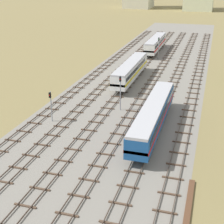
{
  "coord_description": "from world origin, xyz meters",
  "views": [
    {
      "loc": [
        13.78,
        -13.31,
        21.23
      ],
      "look_at": [
        0.0,
        32.78,
        1.5
      ],
      "focal_mm": 54.83,
      "sensor_mm": 36.0,
      "label": 1
    }
  ],
  "objects_px": {
    "passenger_coach_centre_right_nearest": "(153,114)",
    "signal_post_mid": "(120,89)",
    "signal_post_nearest": "(51,103)",
    "signal_post_near": "(159,45)",
    "diesel_railcar_centre_left_near": "(131,69)",
    "diesel_railcar_centre_left_mid": "(155,43)"
  },
  "relations": [
    {
      "from": "passenger_coach_centre_right_nearest",
      "to": "signal_post_mid",
      "type": "height_order",
      "value": "signal_post_mid"
    },
    {
      "from": "passenger_coach_centre_right_nearest",
      "to": "signal_post_nearest",
      "type": "xyz_separation_m",
      "value": [
        -15.4,
        -1.05,
        0.46
      ]
    },
    {
      "from": "passenger_coach_centre_right_nearest",
      "to": "signal_post_near",
      "type": "height_order",
      "value": "signal_post_near"
    },
    {
      "from": "diesel_railcar_centre_left_near",
      "to": "signal_post_nearest",
      "type": "bearing_deg",
      "value": -105.73
    },
    {
      "from": "passenger_coach_centre_right_nearest",
      "to": "signal_post_nearest",
      "type": "distance_m",
      "value": 15.44
    },
    {
      "from": "signal_post_mid",
      "to": "signal_post_near",
      "type": "bearing_deg",
      "value": 90.0
    },
    {
      "from": "diesel_railcar_centre_left_mid",
      "to": "signal_post_near",
      "type": "bearing_deg",
      "value": -75.01
    },
    {
      "from": "passenger_coach_centre_right_nearest",
      "to": "signal_post_near",
      "type": "bearing_deg",
      "value": 98.54
    },
    {
      "from": "signal_post_near",
      "to": "signal_post_mid",
      "type": "height_order",
      "value": "signal_post_mid"
    },
    {
      "from": "diesel_railcar_centre_left_mid",
      "to": "signal_post_near",
      "type": "height_order",
      "value": "signal_post_near"
    },
    {
      "from": "passenger_coach_centre_right_nearest",
      "to": "signal_post_near",
      "type": "xyz_separation_m",
      "value": [
        -6.6,
        43.94,
        1.01
      ]
    },
    {
      "from": "diesel_railcar_centre_left_near",
      "to": "signal_post_near",
      "type": "relative_size",
      "value": 3.58
    },
    {
      "from": "diesel_railcar_centre_left_near",
      "to": "signal_post_near",
      "type": "xyz_separation_m",
      "value": [
        2.2,
        21.55,
        1.02
      ]
    },
    {
      "from": "signal_post_nearest",
      "to": "signal_post_mid",
      "type": "distance_m",
      "value": 11.55
    },
    {
      "from": "signal_post_near",
      "to": "diesel_railcar_centre_left_mid",
      "type": "bearing_deg",
      "value": 104.99
    },
    {
      "from": "diesel_railcar_centre_left_near",
      "to": "diesel_railcar_centre_left_mid",
      "type": "xyz_separation_m",
      "value": [
        0.0,
        29.76,
        0.0
      ]
    },
    {
      "from": "signal_post_nearest",
      "to": "signal_post_near",
      "type": "height_order",
      "value": "signal_post_near"
    },
    {
      "from": "diesel_railcar_centre_left_near",
      "to": "signal_post_nearest",
      "type": "xyz_separation_m",
      "value": [
        -6.6,
        -23.44,
        0.48
      ]
    },
    {
      "from": "passenger_coach_centre_right_nearest",
      "to": "diesel_railcar_centre_left_mid",
      "type": "relative_size",
      "value": 1.07
    },
    {
      "from": "diesel_railcar_centre_left_near",
      "to": "passenger_coach_centre_right_nearest",
      "type": "bearing_deg",
      "value": -68.54
    },
    {
      "from": "signal_post_nearest",
      "to": "signal_post_mid",
      "type": "bearing_deg",
      "value": 40.24
    },
    {
      "from": "signal_post_near",
      "to": "passenger_coach_centre_right_nearest",
      "type": "bearing_deg",
      "value": -81.46
    }
  ]
}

